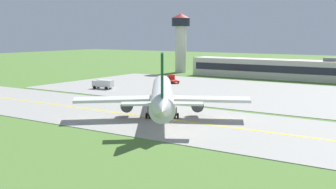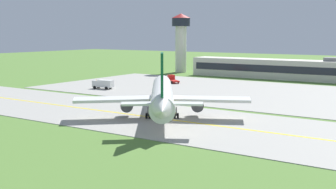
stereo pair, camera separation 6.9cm
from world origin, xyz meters
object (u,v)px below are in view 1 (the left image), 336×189
at_px(airplane_lead, 162,95).
at_px(service_truck_baggage, 172,79).
at_px(service_truck_fuel, 103,84).
at_px(control_tower, 181,37).

xyz_separation_m(airplane_lead, service_truck_baggage, (-29.01, 48.60, -2.95)).
height_order(service_truck_fuel, control_tower, control_tower).
xyz_separation_m(airplane_lead, control_tower, (-46.39, 81.90, 10.04)).
bearing_deg(service_truck_fuel, control_tower, 99.56).
bearing_deg(control_tower, airplane_lead, -60.47).
distance_m(service_truck_baggage, control_tower, 39.74).
bearing_deg(control_tower, service_truck_baggage, -62.43).
relative_size(airplane_lead, service_truck_fuel, 5.55).
distance_m(airplane_lead, control_tower, 94.66).
bearing_deg(service_truck_fuel, service_truck_baggage, 71.96).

